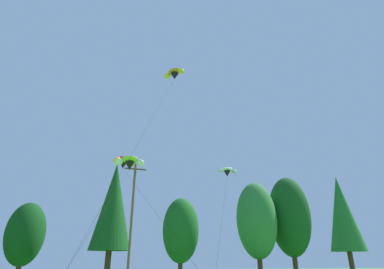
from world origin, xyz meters
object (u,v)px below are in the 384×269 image
Objects in this scene: utility_pole at (132,219)px; parafoil_kite_far_orange at (174,74)px; parafoil_kite_high_lime_white at (130,162)px; parafoil_kite_low_red_yellow at (124,162)px; parafoil_kite_mid_white at (227,171)px.

utility_pole is 17.20m from parafoil_kite_far_orange.
parafoil_kite_low_red_yellow is at bearing 105.62° from parafoil_kite_high_lime_white.
parafoil_kite_low_red_yellow reaches higher than parafoil_kite_high_lime_white.
parafoil_kite_high_lime_white is 0.78× the size of parafoil_kite_mid_white.
parafoil_kite_mid_white reaches higher than parafoil_kite_low_red_yellow.
utility_pole is 0.74× the size of parafoil_kite_low_red_yellow.
utility_pole is at bearing 53.02° from parafoil_kite_low_red_yellow.
utility_pole is 0.55× the size of parafoil_kite_far_orange.
utility_pole is 5.76m from parafoil_kite_low_red_yellow.
parafoil_kite_low_red_yellow is at bearing -126.98° from utility_pole.
parafoil_kite_far_orange is 1.36× the size of parafoil_kite_low_red_yellow.
utility_pole is 0.67× the size of parafoil_kite_mid_white.
parafoil_kite_mid_white is (11.63, 4.22, 1.15)m from parafoil_kite_high_lime_white.
parafoil_kite_far_orange is (-7.17, -2.34, 10.82)m from parafoil_kite_mid_white.
parafoil_kite_far_orange is (3.61, -1.68, 16.73)m from utility_pole.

